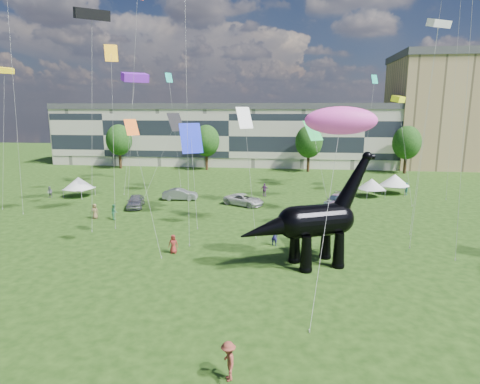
# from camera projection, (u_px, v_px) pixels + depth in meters

# --- Properties ---
(ground) EXTENTS (220.00, 220.00, 0.00)m
(ground) POSITION_uv_depth(u_px,v_px,m) (224.00, 288.00, 27.23)
(ground) COLOR #16330C
(ground) RESTS_ON ground
(terrace_row) EXTENTS (78.00, 11.00, 12.00)m
(terrace_row) POSITION_uv_depth(u_px,v_px,m) (233.00, 137.00, 87.23)
(terrace_row) COLOR beige
(terrace_row) RESTS_ON ground
(apartment_block) EXTENTS (28.00, 18.00, 22.00)m
(apartment_block) POSITION_uv_depth(u_px,v_px,m) (462.00, 114.00, 83.51)
(apartment_block) COLOR tan
(apartment_block) RESTS_ON ground
(tree_far_left) EXTENTS (5.20, 5.20, 9.44)m
(tree_far_left) POSITION_uv_depth(u_px,v_px,m) (119.00, 137.00, 81.00)
(tree_far_left) COLOR #382314
(tree_far_left) RESTS_ON ground
(tree_mid_left) EXTENTS (5.20, 5.20, 9.44)m
(tree_mid_left) POSITION_uv_depth(u_px,v_px,m) (206.00, 138.00, 78.89)
(tree_mid_left) COLOR #382314
(tree_mid_left) RESTS_ON ground
(tree_mid_right) EXTENTS (5.20, 5.20, 9.44)m
(tree_mid_right) POSITION_uv_depth(u_px,v_px,m) (309.00, 139.00, 76.55)
(tree_mid_right) COLOR #382314
(tree_mid_right) RESTS_ON ground
(tree_far_right) EXTENTS (5.20, 5.20, 9.44)m
(tree_far_right) POSITION_uv_depth(u_px,v_px,m) (407.00, 140.00, 74.43)
(tree_far_right) COLOR #382314
(tree_far_right) RESTS_ON ground
(dinosaur_sculpture) EXTENTS (10.69, 6.02, 9.04)m
(dinosaur_sculpture) POSITION_uv_depth(u_px,v_px,m) (312.00, 223.00, 30.47)
(dinosaur_sculpture) COLOR black
(dinosaur_sculpture) RESTS_ON ground
(car_silver) EXTENTS (2.88, 4.90, 1.57)m
(car_silver) POSITION_uv_depth(u_px,v_px,m) (136.00, 201.00, 49.27)
(car_silver) COLOR #A6A6AA
(car_silver) RESTS_ON ground
(car_grey) EXTENTS (4.73, 2.03, 1.51)m
(car_grey) POSITION_uv_depth(u_px,v_px,m) (180.00, 194.00, 53.42)
(car_grey) COLOR gray
(car_grey) RESTS_ON ground
(car_white) EXTENTS (5.68, 4.44, 1.43)m
(car_white) POSITION_uv_depth(u_px,v_px,m) (244.00, 200.00, 50.40)
(car_white) COLOR silver
(car_white) RESTS_ON ground
(car_dark) EXTENTS (3.71, 5.28, 1.42)m
(car_dark) POSITION_uv_depth(u_px,v_px,m) (336.00, 200.00, 50.14)
(car_dark) COLOR #595960
(car_dark) RESTS_ON ground
(gazebo_near) EXTENTS (4.61, 4.61, 2.54)m
(gazebo_near) POSITION_uv_depth(u_px,v_px,m) (372.00, 184.00, 55.22)
(gazebo_near) COLOR silver
(gazebo_near) RESTS_ON ground
(gazebo_far) EXTENTS (5.02, 5.02, 2.81)m
(gazebo_far) POSITION_uv_depth(u_px,v_px,m) (395.00, 180.00, 57.19)
(gazebo_far) COLOR white
(gazebo_far) RESTS_ON ground
(gazebo_left) EXTENTS (4.55, 4.55, 2.75)m
(gazebo_left) POSITION_uv_depth(u_px,v_px,m) (79.00, 183.00, 55.13)
(gazebo_left) COLOR silver
(gazebo_left) RESTS_ON ground
(visitors) EXTENTS (49.65, 43.32, 1.87)m
(visitors) POSITION_uv_depth(u_px,v_px,m) (224.00, 218.00, 41.51)
(visitors) COLOR slate
(visitors) RESTS_ON ground
(kites) EXTENTS (63.15, 40.62, 27.77)m
(kites) POSITION_uv_depth(u_px,v_px,m) (291.00, 26.00, 38.64)
(kites) COLOR red
(kites) RESTS_ON ground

